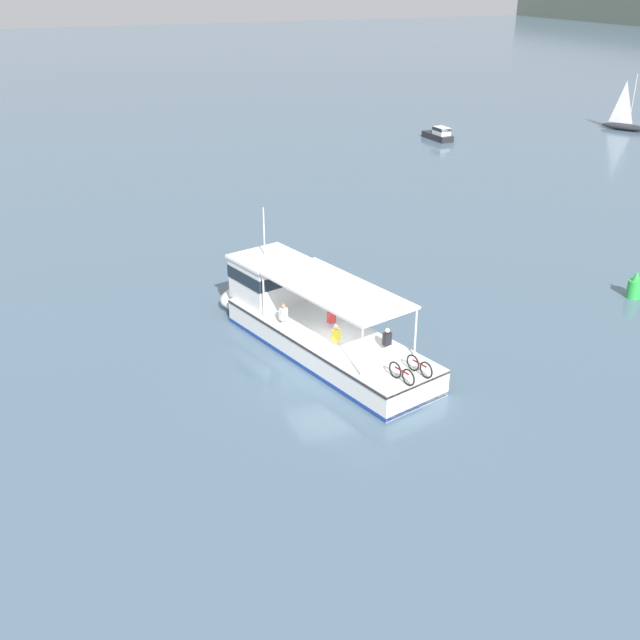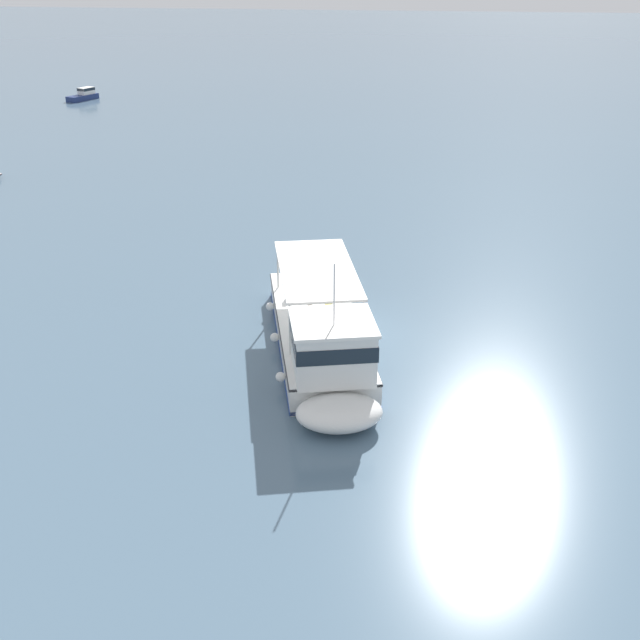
% 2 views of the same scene
% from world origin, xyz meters
% --- Properties ---
extents(ground_plane, '(400.00, 400.00, 0.00)m').
position_xyz_m(ground_plane, '(0.00, 0.00, 0.00)').
color(ground_plane, slate).
extents(ferry_main, '(13.07, 6.32, 5.32)m').
position_xyz_m(ferry_main, '(-2.68, 0.41, 1.02)').
color(ferry_main, white).
rests_on(ferry_main, ground).
extents(motorboat_near_starboard, '(3.82, 2.56, 1.26)m').
position_xyz_m(motorboat_near_starboard, '(53.42, 34.68, 0.54)').
color(motorboat_near_starboard, navy).
rests_on(motorboat_near_starboard, ground).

